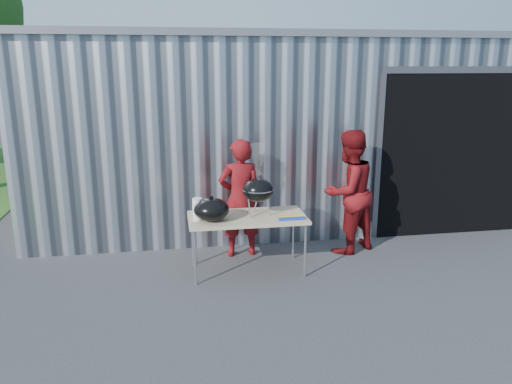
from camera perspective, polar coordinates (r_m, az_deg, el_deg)
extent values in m
plane|color=#363638|center=(5.99, 0.90, -11.72)|extent=(80.00, 80.00, 0.00)
cube|color=silver|center=(10.20, 0.51, 8.10)|extent=(8.00, 6.00, 3.00)
cube|color=slate|center=(10.14, 0.53, 16.83)|extent=(8.20, 6.20, 0.10)
cube|color=black|center=(8.80, 19.75, 4.55)|extent=(2.40, 1.20, 2.50)
cube|color=#4C4C51|center=(8.19, 22.51, 12.79)|extent=(2.52, 0.08, 0.10)
cube|color=tan|center=(6.39, -1.02, -2.95)|extent=(1.50, 0.75, 0.04)
cylinder|color=silver|center=(6.16, -6.97, -7.46)|extent=(0.03, 0.03, 0.71)
cylinder|color=silver|center=(6.36, 5.64, -6.69)|extent=(0.03, 0.03, 0.71)
cylinder|color=silver|center=(6.74, -7.24, -5.47)|extent=(0.03, 0.03, 0.71)
cylinder|color=silver|center=(6.93, 4.27, -4.84)|extent=(0.03, 0.03, 0.71)
ellipsoid|color=black|center=(6.35, 0.23, 0.22)|extent=(0.40, 0.40, 0.30)
cylinder|color=silver|center=(6.34, 0.23, 0.31)|extent=(0.40, 0.40, 0.02)
cylinder|color=silver|center=(6.34, 0.23, 0.41)|extent=(0.38, 0.38, 0.01)
cylinder|color=silver|center=(6.54, 0.01, -1.26)|extent=(0.02, 0.02, 0.24)
cylinder|color=silver|center=(6.32, -0.75, -1.82)|extent=(0.02, 0.02, 0.24)
cylinder|color=silver|center=(6.36, 1.41, -1.72)|extent=(0.02, 0.02, 0.24)
cylinder|color=#C27145|center=(6.32, -0.86, 0.49)|extent=(0.02, 0.14, 0.02)
cylinder|color=#C27145|center=(6.32, -0.55, 0.50)|extent=(0.02, 0.14, 0.02)
cylinder|color=#C27145|center=(6.33, -0.24, 0.52)|extent=(0.02, 0.14, 0.02)
cylinder|color=#C27145|center=(6.34, 0.07, 0.53)|extent=(0.02, 0.14, 0.02)
cylinder|color=#C27145|center=(6.34, 0.38, 0.54)|extent=(0.02, 0.14, 0.02)
cylinder|color=#C27145|center=(6.35, 0.69, 0.56)|extent=(0.02, 0.14, 0.02)
cylinder|color=#C27145|center=(6.35, 1.00, 0.57)|extent=(0.02, 0.14, 0.02)
cylinder|color=#C27145|center=(6.36, 1.30, 0.58)|extent=(0.02, 0.14, 0.02)
cone|color=silver|center=(6.27, 0.23, 3.07)|extent=(0.20, 0.20, 0.55)
ellipsoid|color=black|center=(6.19, -5.11, -2.00)|extent=(0.44, 0.44, 0.29)
cylinder|color=black|center=(6.15, -5.15, -0.59)|extent=(0.05, 0.05, 0.03)
cylinder|color=white|center=(6.23, -6.72, -1.96)|extent=(0.12, 0.12, 0.28)
cube|color=white|center=(6.47, -6.07, -2.14)|extent=(0.20, 0.15, 0.10)
cube|color=#1933A6|center=(6.24, 4.08, -2.99)|extent=(0.32, 0.05, 0.05)
cube|color=yellow|center=(6.23, 4.09, -2.72)|extent=(0.32, 0.05, 0.01)
imported|color=maroon|center=(6.92, -1.83, -0.71)|extent=(0.64, 0.45, 1.66)
imported|color=maroon|center=(7.18, 10.51, 0.03)|extent=(1.06, 0.98, 1.76)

